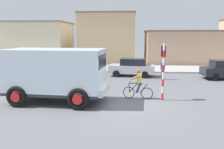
{
  "coord_description": "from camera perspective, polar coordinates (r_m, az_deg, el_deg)",
  "views": [
    {
      "loc": [
        0.21,
        -12.15,
        3.62
      ],
      "look_at": [
        -0.82,
        2.5,
        1.2
      ],
      "focal_mm": 38.16,
      "sensor_mm": 36.0,
      "label": 1
    }
  ],
  "objects": [
    {
      "name": "ground_plane",
      "position": [
        12.68,
        2.93,
        -7.25
      ],
      "size": [
        120.0,
        120.0,
        0.0
      ],
      "primitive_type": "plane",
      "color": "slate"
    },
    {
      "name": "sidewalk_far",
      "position": [
        25.66,
        3.51,
        1.42
      ],
      "size": [
        80.0,
        5.0,
        0.16
      ],
      "primitive_type": "cube",
      "color": "#ADADA8",
      "rests_on": "ground"
    },
    {
      "name": "truck_foreground",
      "position": [
        13.22,
        -13.28,
        0.62
      ],
      "size": [
        5.59,
        3.13,
        2.9
      ],
      "color": "silver",
      "rests_on": "ground"
    },
    {
      "name": "cyclist",
      "position": [
        13.72,
        6.28,
        -2.29
      ],
      "size": [
        1.71,
        0.55,
        1.72
      ],
      "color": "black",
      "rests_on": "ground"
    },
    {
      "name": "traffic_light_pole",
      "position": [
        13.52,
        12.2,
        2.55
      ],
      "size": [
        0.24,
        0.43,
        3.2
      ],
      "color": "red",
      "rests_on": "ground"
    },
    {
      "name": "car_white_mid",
      "position": [
        21.33,
        4.86,
        1.77
      ],
      "size": [
        4.2,
        2.3,
        1.6
      ],
      "color": "#B7B7BC",
      "rests_on": "ground"
    },
    {
      "name": "car_far_side",
      "position": [
        21.33,
        -11.58,
        1.62
      ],
      "size": [
        4.28,
        2.57,
        1.6
      ],
      "color": "gold",
      "rests_on": "ground"
    },
    {
      "name": "pedestrian_near_kerb",
      "position": [
        20.11,
        12.04,
        1.23
      ],
      "size": [
        0.34,
        0.22,
        1.62
      ],
      "color": "#2D334C",
      "rests_on": "ground"
    },
    {
      "name": "building_corner_left",
      "position": [
        35.19,
        -16.67,
        7.52
      ],
      "size": [
        7.97,
        7.85,
        5.44
      ],
      "color": "beige",
      "rests_on": "ground"
    },
    {
      "name": "building_mid_block",
      "position": [
        32.93,
        -1.06,
        8.78
      ],
      "size": [
        7.51,
        6.27,
        6.57
      ],
      "color": "#D1B284",
      "rests_on": "ground"
    },
    {
      "name": "building_corner_right",
      "position": [
        32.14,
        16.68,
        6.31
      ],
      "size": [
        9.74,
        5.88,
        4.24
      ],
      "color": "tan",
      "rests_on": "ground"
    }
  ]
}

